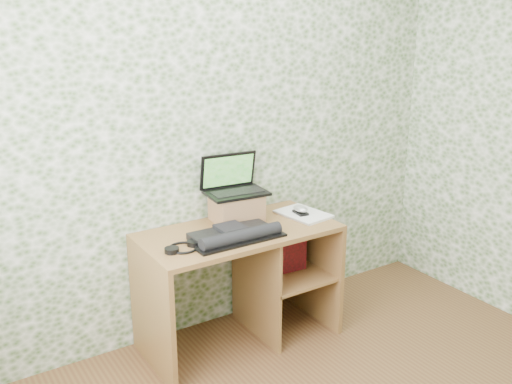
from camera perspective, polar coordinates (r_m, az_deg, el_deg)
wall_back at (r=3.55m, az=-4.41°, el=6.04°), size 3.50×0.00×3.50m
desk at (r=3.61m, az=-0.87°, el=-7.40°), size 1.20×0.60×0.75m
riser at (r=3.57m, az=-1.96°, el=-1.57°), size 0.31×0.27×0.17m
laptop at (r=3.56m, az=-2.31°, el=0.82°), size 0.39×0.29×0.25m
keyboard at (r=3.31m, az=-2.08°, el=-4.26°), size 0.55×0.28×0.08m
headphones at (r=3.20m, az=-7.30°, el=-5.49°), size 0.23×0.19×0.03m
notepad at (r=3.70m, az=4.76°, el=-2.21°), size 0.28×0.36×0.02m
mouse at (r=3.68m, az=4.47°, el=-1.86°), size 0.09×0.13×0.04m
pen at (r=3.75m, az=4.62°, el=-1.79°), size 0.04×0.15×0.01m
red_box at (r=3.71m, az=3.10°, el=-5.70°), size 0.26×0.10×0.31m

